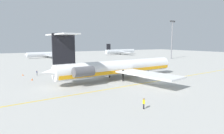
{
  "coord_description": "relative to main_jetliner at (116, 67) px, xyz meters",
  "views": [
    {
      "loc": [
        -33.95,
        -35.14,
        10.07
      ],
      "look_at": [
        -5.52,
        12.71,
        2.8
      ],
      "focal_mm": 31.11,
      "sensor_mm": 36.0,
      "label": 1
    }
  ],
  "objects": [
    {
      "name": "airliner_mid_left",
      "position": [
        -0.72,
        81.86,
        -0.96
      ],
      "size": [
        26.03,
        25.8,
        7.78
      ],
      "rotation": [
        0.0,
        0.0,
        3.26
      ],
      "color": "silver",
      "rests_on": "ground"
    },
    {
      "name": "light_mast",
      "position": [
        62.06,
        37.44,
        9.09
      ],
      "size": [
        4.0,
        0.7,
        22.31
      ],
      "color": "slate",
      "rests_on": "ground"
    },
    {
      "name": "safety_cone_wingtip",
      "position": [
        -21.04,
        18.81,
        -2.98
      ],
      "size": [
        0.4,
        0.4,
        0.55
      ],
      "primitive_type": "cone",
      "color": "#EA590F",
      "rests_on": "ground"
    },
    {
      "name": "ground_crew_starboard",
      "position": [
        -8.82,
        -22.03,
        -2.17
      ],
      "size": [
        0.27,
        0.43,
        1.71
      ],
      "rotation": [
        0.0,
        0.0,
        0.12
      ],
      "color": "black",
      "rests_on": "ground"
    },
    {
      "name": "ground",
      "position": [
        6.66,
        -8.62,
        -3.25
      ],
      "size": [
        316.07,
        316.07,
        0.0
      ],
      "primitive_type": "plane",
      "color": "#ADADA8"
    },
    {
      "name": "airliner_mid_right",
      "position": [
        57.83,
        85.23,
        -0.74
      ],
      "size": [
        28.51,
        28.2,
        8.52
      ],
      "rotation": [
        0.0,
        0.0,
        0.08
      ],
      "color": "silver",
      "rests_on": "ground"
    },
    {
      "name": "safety_cone_nose",
      "position": [
        -19.79,
        9.93,
        -2.98
      ],
      "size": [
        0.4,
        0.4,
        0.55
      ],
      "primitive_type": "cone",
      "color": "#EA590F",
      "rests_on": "ground"
    },
    {
      "name": "ground_crew_portside",
      "position": [
        16.96,
        18.9,
        -2.1
      ],
      "size": [
        0.35,
        0.35,
        1.82
      ],
      "rotation": [
        0.0,
        0.0,
        5.49
      ],
      "color": "black",
      "rests_on": "ground"
    },
    {
      "name": "main_jetliner",
      "position": [
        0.0,
        0.0,
        0.0
      ],
      "size": [
        40.98,
        36.3,
        11.93
      ],
      "rotation": [
        0.0,
        0.0,
        0.08
      ],
      "color": "white",
      "rests_on": "ground"
    },
    {
      "name": "ground_crew_near_nose",
      "position": [
        -17.35,
        16.97,
        -2.21
      ],
      "size": [
        0.26,
        0.39,
        1.64
      ],
      "rotation": [
        0.0,
        0.0,
        2.75
      ],
      "color": "black",
      "rests_on": "ground"
    },
    {
      "name": "taxiway_centreline",
      "position": [
        1.15,
        -7.92,
        -3.25
      ],
      "size": [
        91.36,
        7.1,
        0.01
      ],
      "primitive_type": "cube",
      "rotation": [
        0.0,
        0.0,
        0.07
      ],
      "color": "gold",
      "rests_on": "ground"
    }
  ]
}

